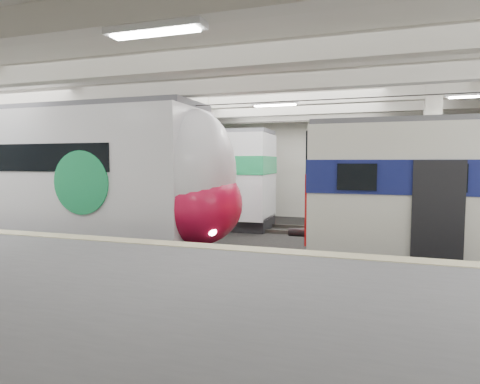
% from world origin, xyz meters
% --- Properties ---
extents(station_hall, '(36.00, 24.00, 5.75)m').
position_xyz_m(station_hall, '(0.00, -1.74, 3.24)').
color(station_hall, black).
rests_on(station_hall, ground).
extents(modern_emu, '(15.24, 3.14, 4.85)m').
position_xyz_m(modern_emu, '(-7.56, -0.00, 2.38)').
color(modern_emu, silver).
rests_on(modern_emu, ground).
extents(far_train, '(13.72, 3.06, 4.38)m').
position_xyz_m(far_train, '(-7.85, 5.50, 2.26)').
color(far_train, silver).
rests_on(far_train, ground).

